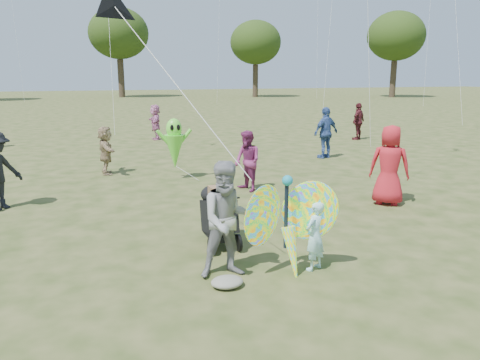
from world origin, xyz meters
name	(u,v)px	position (x,y,z in m)	size (l,w,h in m)	color
ground	(282,268)	(0.00, 0.00, 0.00)	(160.00, 160.00, 0.00)	#51592B
child_girl	(315,236)	(0.44, -0.19, 0.55)	(0.40, 0.26, 1.10)	#AFEDF8
adult_man	(228,220)	(-0.88, 0.02, 0.87)	(0.85, 0.66, 1.75)	gray
grey_bag	(227,282)	(-1.01, -0.35, 0.07)	(0.47, 0.38, 0.15)	gray
crowd_a	(389,165)	(3.77, 2.61, 0.92)	(0.90, 0.59, 1.84)	red
crowd_c	(326,133)	(5.32, 8.44, 0.91)	(1.06, 0.44, 1.81)	#345191
crowd_d	(106,150)	(-2.23, 8.09, 0.72)	(1.34, 0.43, 1.44)	#9E8461
crowd_e	(247,161)	(1.10, 4.81, 0.78)	(0.76, 0.59, 1.56)	#7F2A5F
crowd_h	(358,121)	(9.02, 12.19, 0.83)	(0.97, 0.41, 1.66)	#541C23
crowd_j	(155,122)	(0.29, 15.14, 0.79)	(1.47, 0.47, 1.59)	#B76896
jogging_stroller	(218,212)	(-0.67, 1.29, 0.61)	(0.54, 1.06, 1.09)	black
butterfly_kite	(289,225)	(0.00, -0.18, 0.76)	(1.74, 0.75, 1.72)	orange
delta_kite_rig	(115,8)	(-2.16, 2.03, 4.01)	(2.16, 2.26, 3.04)	black
alien_kite	(175,146)	(-0.40, 6.73, 0.97)	(1.12, 0.69, 1.74)	#64E736
tree_line	(143,35)	(3.67, 44.99, 6.86)	(91.78, 33.60, 10.79)	#3A2D21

